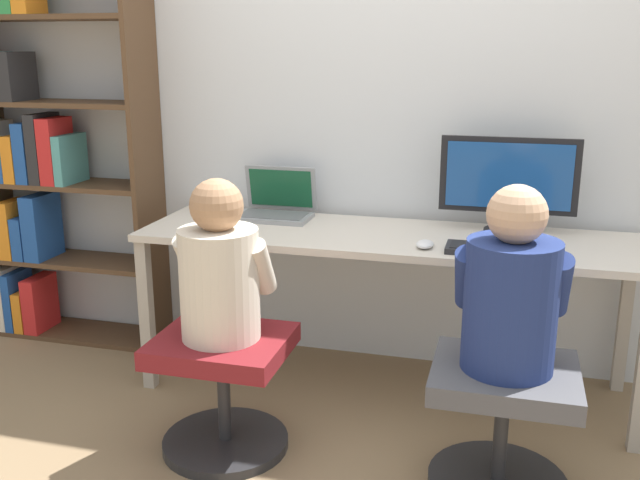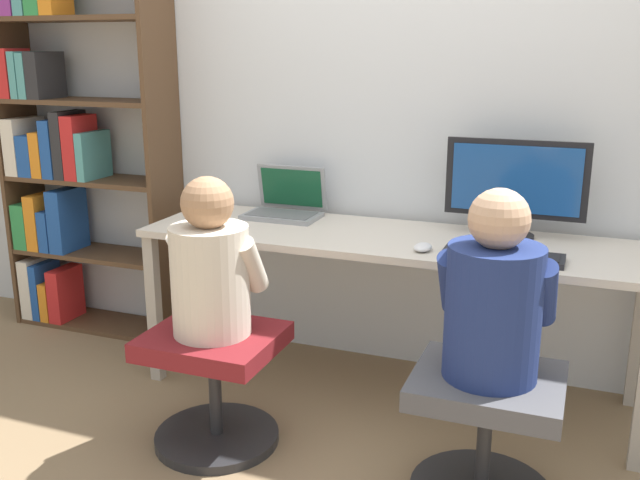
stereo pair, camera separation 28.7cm
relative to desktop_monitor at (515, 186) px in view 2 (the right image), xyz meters
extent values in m
plane|color=#846B4C|center=(-0.48, -0.45, -0.92)|extent=(14.00, 14.00, 0.00)
cube|color=silver|center=(-0.48, 0.21, 0.38)|extent=(10.00, 0.05, 2.60)
cube|color=beige|center=(-0.48, -0.15, -0.23)|extent=(2.07, 0.59, 0.03)
cube|color=#ADA497|center=(-1.47, -0.41, -0.58)|extent=(0.05, 0.05, 0.67)
cube|color=#ADA497|center=(-1.47, 0.10, -0.58)|extent=(0.05, 0.05, 0.67)
cube|color=#ADA497|center=(0.52, 0.10, -0.58)|extent=(0.05, 0.05, 0.67)
cylinder|color=black|center=(0.00, 0.00, -0.21)|extent=(0.18, 0.18, 0.01)
cylinder|color=black|center=(0.00, 0.00, -0.17)|extent=(0.04, 0.04, 0.07)
cube|color=black|center=(0.00, 0.00, 0.03)|extent=(0.56, 0.02, 0.31)
cube|color=#19478C|center=(0.00, -0.01, 0.03)|extent=(0.50, 0.01, 0.27)
cube|color=gray|center=(-1.02, -0.03, -0.21)|extent=(0.34, 0.21, 0.02)
cube|color=slate|center=(-1.02, -0.03, -0.19)|extent=(0.30, 0.16, 0.00)
cube|color=gray|center=(-1.02, 0.10, -0.09)|extent=(0.34, 0.05, 0.21)
cube|color=#144C2D|center=(-1.02, 0.09, -0.09)|extent=(0.30, 0.04, 0.17)
cube|color=#232326|center=(0.00, -0.32, -0.20)|extent=(0.44, 0.15, 0.02)
cube|color=black|center=(0.00, -0.32, -0.19)|extent=(0.40, 0.12, 0.00)
ellipsoid|color=silver|center=(-0.30, -0.32, -0.20)|extent=(0.07, 0.10, 0.03)
cylinder|color=#262628|center=(0.03, -0.78, -0.71)|extent=(0.05, 0.05, 0.34)
cube|color=#4C4C51|center=(0.03, -0.78, -0.51)|extent=(0.47, 0.42, 0.07)
cylinder|color=#262628|center=(-0.96, -0.78, -0.90)|extent=(0.47, 0.47, 0.04)
cylinder|color=#262628|center=(-0.96, -0.78, -0.71)|extent=(0.05, 0.05, 0.34)
cube|color=maroon|center=(-0.96, -0.78, -0.51)|extent=(0.47, 0.42, 0.07)
cylinder|color=navy|center=(0.03, -0.78, -0.26)|extent=(0.30, 0.30, 0.43)
sphere|color=tan|center=(0.03, -0.78, 0.04)|extent=(0.19, 0.19, 0.19)
cylinder|color=navy|center=(-0.11, -0.72, -0.20)|extent=(0.08, 0.19, 0.24)
cylinder|color=navy|center=(0.18, -0.72, -0.20)|extent=(0.08, 0.19, 0.24)
cylinder|color=beige|center=(-0.96, -0.78, -0.27)|extent=(0.28, 0.28, 0.40)
sphere|color=#A87A56|center=(-0.96, -0.78, 0.01)|extent=(0.19, 0.19, 0.19)
cylinder|color=beige|center=(-1.10, -0.73, -0.21)|extent=(0.08, 0.18, 0.23)
cylinder|color=beige|center=(-0.83, -0.73, -0.21)|extent=(0.08, 0.18, 0.23)
cube|color=#513823|center=(-2.56, 0.03, 0.08)|extent=(0.02, 0.29, 1.99)
cube|color=#513823|center=(-1.67, 0.03, 0.08)|extent=(0.02, 0.29, 1.99)
cube|color=#513823|center=(-2.11, 0.03, -0.91)|extent=(0.87, 0.28, 0.02)
cube|color=#513823|center=(-2.11, 0.03, -0.51)|extent=(0.87, 0.28, 0.02)
cube|color=#513823|center=(-2.11, 0.03, -0.12)|extent=(0.87, 0.28, 0.02)
cube|color=#513823|center=(-2.11, 0.03, 0.28)|extent=(0.87, 0.28, 0.02)
cube|color=#513823|center=(-2.11, 0.03, 0.67)|extent=(0.87, 0.28, 0.02)
cube|color=silver|center=(-2.51, -0.01, -0.73)|extent=(0.07, 0.20, 0.32)
cube|color=#1E4C9E|center=(-2.44, -0.01, -0.74)|extent=(0.05, 0.20, 0.31)
cube|color=orange|center=(-2.39, -0.02, -0.79)|extent=(0.05, 0.17, 0.21)
cube|color=red|center=(-2.32, 0.00, -0.75)|extent=(0.08, 0.21, 0.29)
cube|color=#2D8C47|center=(-2.50, -0.03, -0.38)|extent=(0.09, 0.17, 0.24)
cube|color=orange|center=(-2.42, -0.02, -0.35)|extent=(0.07, 0.19, 0.29)
cube|color=#1E4C9E|center=(-2.34, 0.01, -0.39)|extent=(0.06, 0.24, 0.21)
cube|color=#1E4C9E|center=(-2.26, 0.00, -0.34)|extent=(0.08, 0.22, 0.33)
cube|color=silver|center=(-2.50, 0.01, 0.04)|extent=(0.08, 0.24, 0.29)
cube|color=#1E4C9E|center=(-2.41, 0.01, 0.00)|extent=(0.08, 0.24, 0.21)
cube|color=orange|center=(-2.34, -0.01, 0.01)|extent=(0.06, 0.20, 0.23)
cube|color=#1E4C9E|center=(-2.27, -0.01, 0.04)|extent=(0.07, 0.20, 0.29)
cube|color=#262628|center=(-2.20, 0.00, 0.06)|extent=(0.06, 0.21, 0.34)
cube|color=red|center=(-2.13, -0.01, 0.05)|extent=(0.08, 0.19, 0.32)
cube|color=teal|center=(-2.06, 0.01, 0.01)|extent=(0.05, 0.23, 0.24)
cube|color=red|center=(-2.50, -0.02, 0.41)|extent=(0.08, 0.18, 0.24)
cube|color=teal|center=(-2.43, 0.00, 0.40)|extent=(0.04, 0.22, 0.23)
cube|color=teal|center=(-2.37, 0.00, 0.40)|extent=(0.05, 0.21, 0.22)
cube|color=#262628|center=(-2.31, 0.00, 0.40)|extent=(0.07, 0.21, 0.23)
camera|label=1|loc=(0.01, -3.00, 0.54)|focal=40.00mm
camera|label=2|loc=(0.28, -2.91, 0.54)|focal=40.00mm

